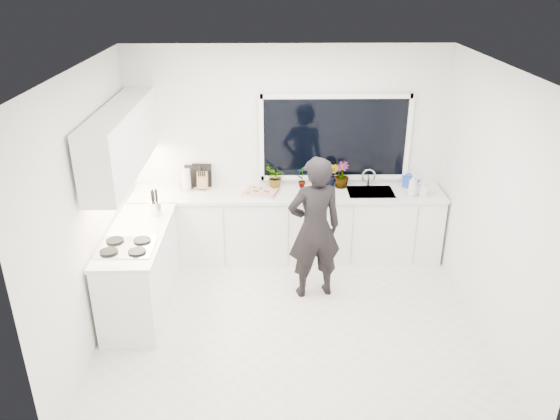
{
  "coord_description": "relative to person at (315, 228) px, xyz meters",
  "views": [
    {
      "loc": [
        -0.22,
        -4.91,
        3.55
      ],
      "look_at": [
        -0.12,
        0.4,
        1.15
      ],
      "focal_mm": 35.0,
      "sensor_mm": 36.0,
      "label": 1
    }
  ],
  "objects": [
    {
      "name": "pizza",
      "position": [
        -0.61,
        0.86,
        0.1
      ],
      "size": [
        0.45,
        0.38,
        0.01
      ],
      "primitive_type": "cube",
      "rotation": [
        0.0,
        0.0,
        -0.3
      ],
      "color": "#AB2616",
      "rests_on": "pizza_tray"
    },
    {
      "name": "picture_frame_large",
      "position": [
        -1.49,
        1.13,
        0.21
      ],
      "size": [
        0.22,
        0.06,
        0.28
      ],
      "primitive_type": "cube",
      "rotation": [
        0.0,
        0.0,
        -0.19
      ],
      "color": "black",
      "rests_on": "countertop_back"
    },
    {
      "name": "window",
      "position": [
        0.33,
        1.16,
        0.7
      ],
      "size": [
        1.8,
        0.02,
        1.0
      ],
      "primitive_type": "cube",
      "color": "black",
      "rests_on": "wall_back"
    },
    {
      "name": "sink",
      "position": [
        0.78,
        0.89,
        0.02
      ],
      "size": [
        0.58,
        0.42,
        0.14
      ],
      "primitive_type": "cube",
      "color": "silver",
      "rests_on": "countertop_back"
    },
    {
      "name": "wall_back",
      "position": [
        -0.27,
        1.2,
        0.5
      ],
      "size": [
        4.0,
        0.02,
        2.7
      ],
      "primitive_type": "cube",
      "color": "white",
      "rests_on": "ground"
    },
    {
      "name": "pizza_tray",
      "position": [
        -0.61,
        0.86,
        0.09
      ],
      "size": [
        0.49,
        0.42,
        0.03
      ],
      "primitive_type": "cube",
      "rotation": [
        0.0,
        0.0,
        -0.3
      ],
      "color": "silver",
      "rests_on": "countertop_back"
    },
    {
      "name": "soap_bottles",
      "position": [
        1.31,
        0.74,
        0.2
      ],
      "size": [
        0.25,
        0.12,
        0.29
      ],
      "color": "#D8BF66",
      "rests_on": "countertop_back"
    },
    {
      "name": "knife_block",
      "position": [
        -1.36,
        1.03,
        0.18
      ],
      "size": [
        0.13,
        0.1,
        0.22
      ],
      "primitive_type": "cube",
      "rotation": [
        0.0,
        0.0,
        -0.03
      ],
      "color": "brown",
      "rests_on": "countertop_back"
    },
    {
      "name": "countertop_back",
      "position": [
        -0.27,
        0.88,
        0.05
      ],
      "size": [
        3.94,
        0.62,
        0.04
      ],
      "primitive_type": "cube",
      "color": "silver",
      "rests_on": "base_cabinets_back"
    },
    {
      "name": "paper_towel_roll",
      "position": [
        -1.56,
        0.99,
        0.2
      ],
      "size": [
        0.13,
        0.13,
        0.26
      ],
      "primitive_type": "cylinder",
      "rotation": [
        0.0,
        0.0,
        -0.22
      ],
      "color": "silver",
      "rests_on": "countertop_back"
    },
    {
      "name": "countertop_left",
      "position": [
        -1.94,
        -0.21,
        0.05
      ],
      "size": [
        0.62,
        1.6,
        0.04
      ],
      "primitive_type": "cube",
      "color": "silver",
      "rests_on": "base_cabinets_left"
    },
    {
      "name": "person",
      "position": [
        0.0,
        0.0,
        0.0
      ],
      "size": [
        0.69,
        0.52,
        1.69
      ],
      "primitive_type": "imported",
      "rotation": [
        0.0,
        0.0,
        3.35
      ],
      "color": "black",
      "rests_on": "floor"
    },
    {
      "name": "stovetop",
      "position": [
        -1.96,
        -0.56,
        0.09
      ],
      "size": [
        0.56,
        0.48,
        0.03
      ],
      "primitive_type": "cube",
      "color": "black",
      "rests_on": "countertop_left"
    },
    {
      "name": "utensil_crock",
      "position": [
        -1.81,
        0.24,
        0.15
      ],
      "size": [
        0.15,
        0.15,
        0.16
      ],
      "primitive_type": "cylinder",
      "rotation": [
        0.0,
        0.0,
        0.21
      ],
      "color": "#B6B6BA",
      "rests_on": "countertop_left"
    },
    {
      "name": "watering_can",
      "position": [
        1.29,
        1.05,
        0.14
      ],
      "size": [
        0.18,
        0.18,
        0.13
      ],
      "primitive_type": "cylinder",
      "rotation": [
        0.0,
        0.0,
        -0.32
      ],
      "color": "blue",
      "rests_on": "countertop_back"
    },
    {
      "name": "faucet",
      "position": [
        0.78,
        1.09,
        0.18
      ],
      "size": [
        0.03,
        0.03,
        0.22
      ],
      "primitive_type": "cylinder",
      "color": "silver",
      "rests_on": "countertop_back"
    },
    {
      "name": "floor",
      "position": [
        -0.27,
        -0.56,
        -0.86
      ],
      "size": [
        4.0,
        3.5,
        0.02
      ],
      "primitive_type": "cube",
      "color": "beige",
      "rests_on": "ground"
    },
    {
      "name": "base_cabinets_back",
      "position": [
        -0.27,
        0.89,
        -0.41
      ],
      "size": [
        3.92,
        0.58,
        0.88
      ],
      "primitive_type": "cube",
      "color": "white",
      "rests_on": "floor"
    },
    {
      "name": "picture_frame_small",
      "position": [
        -1.37,
        1.13,
        0.22
      ],
      "size": [
        0.25,
        0.04,
        0.3
      ],
      "primitive_type": "cube",
      "rotation": [
        0.0,
        0.0,
        -0.1
      ],
      "color": "black",
      "rests_on": "countertop_back"
    },
    {
      "name": "ceiling",
      "position": [
        -0.27,
        -0.56,
        1.86
      ],
      "size": [
        4.0,
        3.5,
        0.02
      ],
      "primitive_type": "cube",
      "color": "white",
      "rests_on": "wall_back"
    },
    {
      "name": "upper_cabinets",
      "position": [
        -2.06,
        0.14,
        1.0
      ],
      "size": [
        0.34,
        2.1,
        0.7
      ],
      "primitive_type": "cube",
      "color": "white",
      "rests_on": "wall_left"
    },
    {
      "name": "base_cabinets_left",
      "position": [
        -1.94,
        -0.21,
        -0.41
      ],
      "size": [
        0.58,
        1.6,
        0.88
      ],
      "primitive_type": "cube",
      "color": "white",
      "rests_on": "floor"
    },
    {
      "name": "wall_left",
      "position": [
        -2.28,
        -0.56,
        0.5
      ],
      "size": [
        0.02,
        3.5,
        2.7
      ],
      "primitive_type": "cube",
      "color": "white",
      "rests_on": "ground"
    },
    {
      "name": "wall_right",
      "position": [
        1.74,
        -0.56,
        0.5
      ],
      "size": [
        0.02,
        3.5,
        2.7
      ],
      "primitive_type": "cube",
      "color": "white",
      "rests_on": "ground"
    },
    {
      "name": "herb_plants",
      "position": [
        0.02,
        1.05,
        0.23
      ],
      "size": [
        1.12,
        0.3,
        0.34
      ],
      "color": "#26662D",
      "rests_on": "countertop_back"
    }
  ]
}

